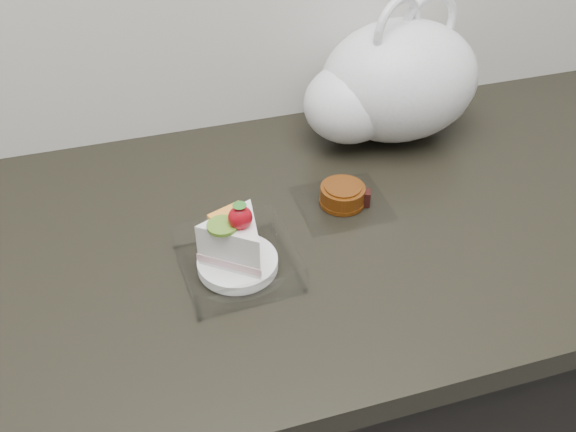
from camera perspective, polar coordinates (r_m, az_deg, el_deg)
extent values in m
cube|color=black|center=(1.29, -2.66, -17.61)|extent=(2.00, 0.60, 0.86)
cube|color=black|center=(0.95, -3.46, -2.54)|extent=(2.04, 0.64, 0.04)
cube|color=white|center=(0.88, -4.47, -4.63)|extent=(0.16, 0.16, 0.00)
cylinder|color=white|center=(0.87, -4.50, -4.18)|extent=(0.11, 0.11, 0.01)
ellipsoid|color=red|center=(0.81, -4.27, -0.14)|extent=(0.03, 0.03, 0.03)
cone|color=#2D7223|center=(0.80, -4.32, 0.74)|extent=(0.02, 0.02, 0.01)
cylinder|color=olive|center=(0.82, -5.87, -0.87)|extent=(0.04, 0.04, 0.00)
cube|color=#FF9930|center=(0.84, -5.46, 0.33)|extent=(0.05, 0.03, 0.00)
cube|color=white|center=(0.99, 4.82, 1.17)|extent=(0.14, 0.13, 0.00)
cylinder|color=#68330C|center=(0.98, 4.87, 1.87)|extent=(0.08, 0.08, 0.03)
cylinder|color=#68330C|center=(0.99, 4.83, 1.35)|extent=(0.08, 0.08, 0.01)
cylinder|color=#68330C|center=(0.97, 4.92, 2.61)|extent=(0.07, 0.07, 0.00)
cube|color=black|center=(0.98, 6.76, 1.61)|extent=(0.02, 0.02, 0.02)
ellipsoid|color=white|center=(1.12, 9.86, 11.76)|extent=(0.33, 0.29, 0.20)
ellipsoid|color=white|center=(1.09, 5.59, 9.96)|extent=(0.20, 0.19, 0.13)
torus|color=white|center=(1.07, 9.70, 15.98)|extent=(0.11, 0.07, 0.11)
torus|color=white|center=(1.12, 12.47, 16.45)|extent=(0.10, 0.02, 0.10)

